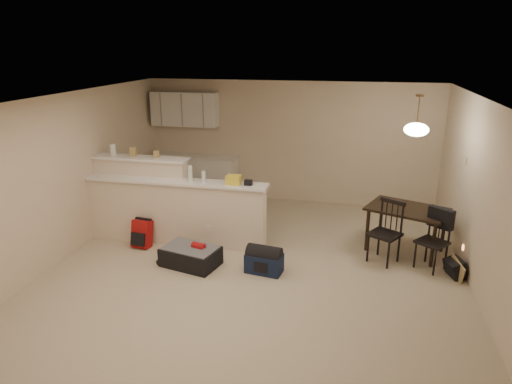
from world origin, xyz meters
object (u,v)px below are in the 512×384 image
(suitcase, at_px, (191,256))
(navy_duffel, at_px, (264,263))
(dining_chair_far, at_px, (432,241))
(black_daypack, at_px, (456,268))
(red_backpack, at_px, (142,234))
(dining_chair_near, at_px, (385,232))
(dining_table, at_px, (407,213))
(pendant_lamp, at_px, (416,129))

(suitcase, height_order, navy_duffel, navy_duffel)
(navy_duffel, bearing_deg, suitcase, -170.83)
(dining_chair_far, height_order, navy_duffel, dining_chair_far)
(dining_chair_far, xyz_separation_m, black_daypack, (0.33, -0.19, -0.32))
(dining_chair_far, relative_size, navy_duffel, 1.71)
(red_backpack, bearing_deg, dining_chair_near, 11.71)
(dining_table, relative_size, red_backpack, 3.07)
(dining_chair_near, height_order, suitcase, dining_chair_near)
(pendant_lamp, distance_m, red_backpack, 4.61)
(navy_duffel, height_order, black_daypack, navy_duffel)
(pendant_lamp, distance_m, navy_duffel, 3.01)
(dining_table, relative_size, black_daypack, 4.66)
(dining_table, xyz_separation_m, pendant_lamp, (-0.00, -0.00, 1.34))
(suitcase, bearing_deg, red_backpack, 169.11)
(suitcase, relative_size, red_backpack, 1.82)
(dining_chair_far, bearing_deg, black_daypack, 8.38)
(pendant_lamp, distance_m, suitcase, 3.88)
(dining_chair_near, xyz_separation_m, suitcase, (-2.84, -0.74, -0.34))
(dining_table, bearing_deg, suitcase, -137.34)
(suitcase, bearing_deg, dining_chair_near, 28.29)
(dining_table, height_order, dining_chair_far, dining_chair_far)
(dining_chair_far, bearing_deg, red_backpack, -138.27)
(dining_table, distance_m, suitcase, 3.45)
(dining_table, distance_m, red_backpack, 4.28)
(dining_table, xyz_separation_m, dining_chair_near, (-0.35, -0.46, -0.17))
(suitcase, relative_size, navy_duffel, 1.57)
(dining_chair_near, relative_size, black_daypack, 3.24)
(pendant_lamp, xyz_separation_m, suitcase, (-3.19, -1.20, -1.85))
(black_daypack, bearing_deg, suitcase, 78.78)
(dining_chair_far, bearing_deg, pendant_lamp, 159.86)
(pendant_lamp, height_order, red_backpack, pendant_lamp)
(dining_table, bearing_deg, navy_duffel, -128.00)
(navy_duffel, xyz_separation_m, black_daypack, (2.71, 0.45, -0.01))
(dining_table, xyz_separation_m, dining_chair_far, (0.32, -0.55, -0.20))
(dining_table, distance_m, black_daypack, 1.11)
(dining_table, xyz_separation_m, suitcase, (-3.19, -1.20, -0.51))
(dining_chair_near, distance_m, dining_chair_far, 0.68)
(pendant_lamp, distance_m, dining_chair_far, 1.67)
(dining_table, xyz_separation_m, black_daypack, (0.65, -0.74, -0.52))
(dining_chair_near, distance_m, navy_duffel, 1.89)
(dining_chair_far, relative_size, suitcase, 1.09)
(red_backpack, distance_m, black_daypack, 4.85)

